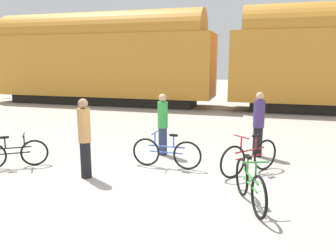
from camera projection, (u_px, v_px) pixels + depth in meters
ground_plane at (150, 187)px, 6.95m from camera, size 80.00×80.00×0.00m
freight_train at (223, 56)px, 17.81m from camera, size 28.56×2.84×5.47m
rail_near at (219, 110)px, 17.70m from camera, size 40.56×0.07×0.01m
rail_far at (223, 107)px, 19.05m from camera, size 40.56×0.07×0.01m
bicycle_blue at (166, 153)px, 8.16m from camera, size 1.80×0.46×0.90m
bicycle_maroon at (250, 157)px, 7.70m from camera, size 1.25×1.41×0.96m
bicycle_green at (250, 185)px, 6.02m from camera, size 0.65×1.64×0.93m
bicycle_black at (14, 154)px, 8.17m from camera, size 1.37×0.99×0.84m
person_in_tan at (85, 137)px, 7.37m from camera, size 0.28×0.28×1.82m
person_in_purple at (258, 124)px, 9.04m from camera, size 0.31×0.31×1.80m
person_in_green at (163, 124)px, 9.18m from camera, size 0.29×0.29×1.74m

